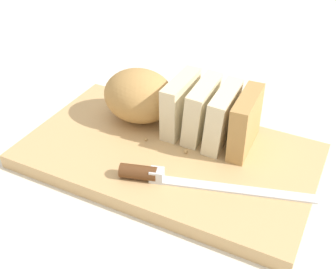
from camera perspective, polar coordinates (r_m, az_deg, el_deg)
The scene contains 8 objects.
ground_plane at distance 0.69m, azimuth 0.00°, elevation -3.61°, with size 3.00×3.00×0.00m, color silver.
cutting_board at distance 0.68m, azimuth 0.00°, elevation -2.86°, with size 0.46×0.26×0.02m, color tan.
bread_loaf at distance 0.70m, azimuth 0.48°, elevation 4.22°, with size 0.27×0.12×0.09m.
bread_knife at distance 0.61m, azimuth -0.29°, elevation -5.74°, with size 0.27×0.10×0.02m.
crumb_near_knife at distance 0.64m, azimuth -5.89°, elevation -4.34°, with size 0.01×0.01×0.01m, color tan.
crumb_near_loaf at distance 0.69m, azimuth -2.99°, elevation -0.69°, with size 0.00×0.00×0.00m, color tan.
crumb_stray_left at distance 0.66m, azimuth 2.43°, elevation -2.31°, with size 0.01×0.01×0.01m, color tan.
crumb_stray_right at distance 0.69m, azimuth 5.62°, elevation -0.69°, with size 0.01×0.01×0.01m, color tan.
Camera 1 is at (0.25, -0.47, 0.43)m, focal length 45.21 mm.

